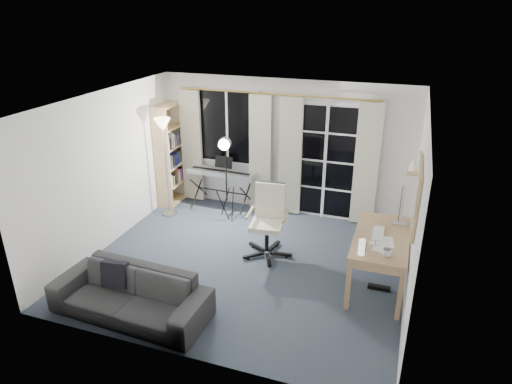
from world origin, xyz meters
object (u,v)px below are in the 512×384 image
studio_light (225,153)px  office_chair (269,214)px  keyboard_piano (222,173)px  torchiere_lamp (164,138)px  mug (387,252)px  sofa (129,288)px  bookshelf (171,156)px  desk (381,242)px  monitor (402,205)px

studio_light → office_chair: size_ratio=1.41×
office_chair → keyboard_piano: bearing=130.1°
torchiere_lamp → mug: size_ratio=14.41×
torchiere_lamp → sofa: 3.04m
mug → bookshelf: bearing=152.1°
studio_light → office_chair: 1.43m
mug → sofa: mug is taller
torchiere_lamp → mug: 4.22m
studio_light → desk: 3.01m
desk → mug: mug is taller
studio_light → monitor: size_ratio=2.84×
mug → keyboard_piano: bearing=145.4°
monitor → mug: 0.98m
desk → sofa: 3.26m
bookshelf → monitor: bearing=-17.3°
desk → sofa: sofa is taller
keyboard_piano → torchiere_lamp: bearing=-143.2°
keyboard_piano → desk: (2.96, -1.61, -0.04)m
torchiere_lamp → office_chair: size_ratio=1.63×
torchiere_lamp → keyboard_piano: bearing=34.3°
desk → studio_light: bearing=156.1°
desk → torchiere_lamp: bearing=164.1°
torchiere_lamp → studio_light: bearing=6.9°
studio_light → monitor: (2.90, -0.74, -0.20)m
desk → mug: size_ratio=11.40×
monitor → desk: bearing=-113.8°
office_chair → sofa: (-1.14, -2.02, -0.26)m
bookshelf → office_chair: (2.33, -1.29, -0.26)m
desk → sofa: bearing=-150.0°
studio_light → sofa: (-0.11, -2.82, -0.85)m
torchiere_lamp → desk: (3.77, -1.06, -0.77)m
bookshelf → torchiere_lamp: bookshelf is taller
bookshelf → monitor: 4.37m
bookshelf → mug: (4.10, -2.17, -0.09)m
torchiere_lamp → sofa: size_ratio=0.89×
monitor → sofa: 3.71m
desk → office_chair: bearing=166.9°
keyboard_piano → mug: 3.72m
bookshelf → mug: size_ratio=15.43×
office_chair → desk: office_chair is taller
studio_light → mug: bearing=-40.9°
office_chair → mug: size_ratio=8.86×
keyboard_piano → office_chair: (1.29, -1.23, -0.05)m
torchiere_lamp → monitor: size_ratio=3.28×
office_chair → sofa: 2.33m
office_chair → bookshelf: bearing=144.9°
torchiere_lamp → studio_light: torchiere_lamp is taller
mug → sofa: 3.15m
torchiere_lamp → monitor: (3.97, -0.61, -0.39)m
bookshelf → studio_light: bookshelf is taller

